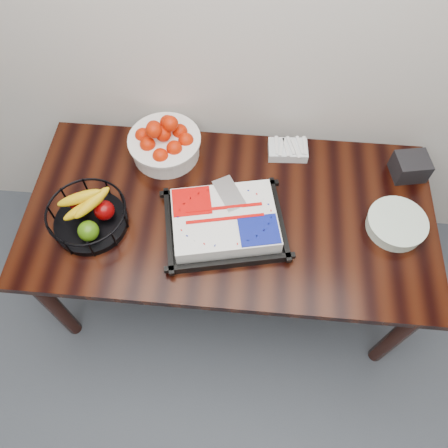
# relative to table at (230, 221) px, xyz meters

# --- Properties ---
(table) EXTENTS (1.80, 0.90, 0.75)m
(table) POSITION_rel_table_xyz_m (0.00, 0.00, 0.00)
(table) COLOR black
(table) RESTS_ON ground
(cake_tray) EXTENTS (0.57, 0.48, 0.10)m
(cake_tray) POSITION_rel_table_xyz_m (-0.02, -0.09, 0.13)
(cake_tray) COLOR black
(cake_tray) RESTS_ON table
(tangerine_bowl) EXTENTS (0.34, 0.34, 0.21)m
(tangerine_bowl) POSITION_rel_table_xyz_m (-0.33, 0.30, 0.18)
(tangerine_bowl) COLOR white
(tangerine_bowl) RESTS_ON table
(fruit_basket) EXTENTS (0.33, 0.33, 0.18)m
(fruit_basket) POSITION_rel_table_xyz_m (-0.59, -0.12, 0.16)
(fruit_basket) COLOR black
(fruit_basket) RESTS_ON table
(plate_stack) EXTENTS (0.25, 0.25, 0.06)m
(plate_stack) POSITION_rel_table_xyz_m (0.71, -0.02, 0.12)
(plate_stack) COLOR white
(plate_stack) RESTS_ON table
(fork_bag) EXTENTS (0.19, 0.13, 0.05)m
(fork_bag) POSITION_rel_table_xyz_m (0.25, 0.35, 0.11)
(fork_bag) COLOR silver
(fork_bag) RESTS_ON table
(napkin_box) EXTENTS (0.17, 0.15, 0.10)m
(napkin_box) POSITION_rel_table_xyz_m (0.80, 0.28, 0.14)
(napkin_box) COLOR black
(napkin_box) RESTS_ON table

